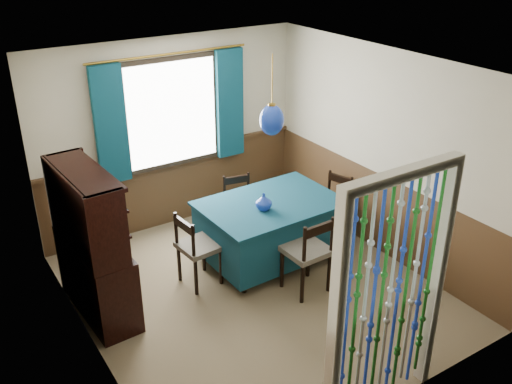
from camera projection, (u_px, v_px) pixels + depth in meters
floor at (255, 291)px, 6.38m from camera, size 4.00×4.00×0.00m
ceiling at (255, 68)px, 5.30m from camera, size 4.00×4.00×0.00m
wall_back at (172, 134)px, 7.36m from camera, size 3.60×0.00×3.60m
wall_front at (397, 284)px, 4.32m from camera, size 3.60×0.00×3.60m
wall_left at (81, 237)px, 4.96m from camera, size 0.00×4.00×4.00m
wall_right at (383, 155)px, 6.72m from camera, size 0.00×4.00×4.00m
wainscot_back at (176, 187)px, 7.67m from camera, size 3.60×0.00×3.60m
wainscot_front at (386, 359)px, 4.66m from camera, size 3.60×0.00×3.60m
wainscot_left at (94, 307)px, 5.29m from camera, size 0.00×4.00×4.00m
wainscot_right at (377, 211)px, 7.04m from camera, size 0.00×4.00×4.00m
window at (172, 113)px, 7.19m from camera, size 1.32×0.12×1.42m
doorway at (389, 302)px, 4.45m from camera, size 1.16×0.12×2.18m
dining_table at (270, 227)px, 6.79m from camera, size 1.63×1.15×0.77m
chair_near at (308, 252)px, 6.18m from camera, size 0.48×0.46×0.93m
chair_far at (240, 205)px, 7.31m from camera, size 0.47×0.46×0.82m
chair_left at (197, 247)px, 6.33m from camera, size 0.45×0.47×0.87m
chair_right at (333, 205)px, 7.32m from camera, size 0.49×0.50×0.83m
sideboard at (95, 264)px, 5.83m from camera, size 0.49×1.25×1.61m
pendant_lamp at (272, 120)px, 6.22m from camera, size 0.28×0.28×0.89m
vase_table at (264, 202)px, 6.45m from camera, size 0.18×0.18×0.18m
bowl_shelf at (104, 227)px, 5.38m from camera, size 0.28×0.28×0.05m
vase_sideboard at (86, 222)px, 5.95m from camera, size 0.21×0.21×0.20m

